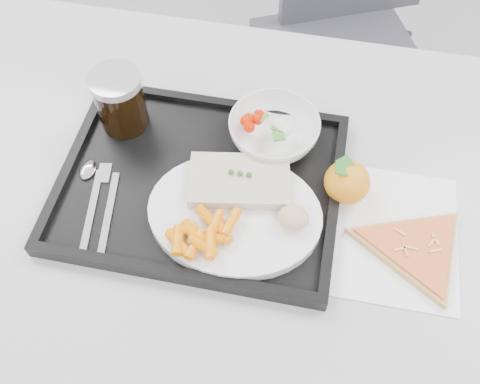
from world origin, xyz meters
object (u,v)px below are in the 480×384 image
Objects in this scene: chair at (350,17)px; dinner_plate at (235,214)px; salad_bowl at (274,131)px; tangerine at (347,182)px; tray at (200,183)px; table at (238,212)px; cola_glass at (120,100)px; pizza_slice at (415,249)px.

chair is 3.44× the size of dinner_plate.
dinner_plate is 1.78× the size of salad_bowl.
tray is at bearing -172.49° from tangerine.
table is 0.28m from cola_glass.
salad_bowl is at bearing 69.33° from table.
dinner_plate is 1.12× the size of pizza_slice.
dinner_plate reaches higher than pizza_slice.
cola_glass is 0.53m from pizza_slice.
table is 0.30m from pizza_slice.
salad_bowl is at bearing 146.38° from pizza_slice.
dinner_plate is 0.28m from pizza_slice.
pizza_slice reaches higher than table.
salad_bowl reaches higher than dinner_plate.
chair is 3.86× the size of pizza_slice.
tangerine is at bearing -9.69° from cola_glass.
tray is (-0.22, -0.74, 0.22)m from chair.
tangerine is 0.14m from pizza_slice.
tangerine is at bearing 7.51° from tray.
cola_glass is at bearing 170.31° from tangerine.
salad_bowl reaches higher than table.
salad_bowl is 0.29m from pizza_slice.
tangerine is (0.16, 0.09, 0.01)m from dinner_plate.
pizza_slice is (0.28, -0.06, 0.08)m from table.
salad_bowl reaches higher than pizza_slice.
cola_glass reaches higher than dinner_plate.
table is 2.67× the size of tray.
tray is 0.09m from dinner_plate.
chair is at bearing 78.08° from table.
salad_bowl is (0.10, 0.11, 0.03)m from tray.
cola_glass reaches higher than pizza_slice.
chair is 10.23× the size of tangerine.
cola_glass reaches higher than salad_bowl.
pizza_slice is at bearing -8.84° from tray.
tangerine reaches higher than table.
cola_glass reaches higher than tangerine.
tangerine is (0.01, -0.71, 0.25)m from chair.
tangerine is (0.17, 0.03, 0.10)m from table.
tray is at bearing 141.44° from dinner_plate.
table is at bearing -110.67° from salad_bowl.
tray is at bearing 171.16° from pizza_slice.
dinner_plate is at bearing -83.75° from table.
tray reaches higher than table.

